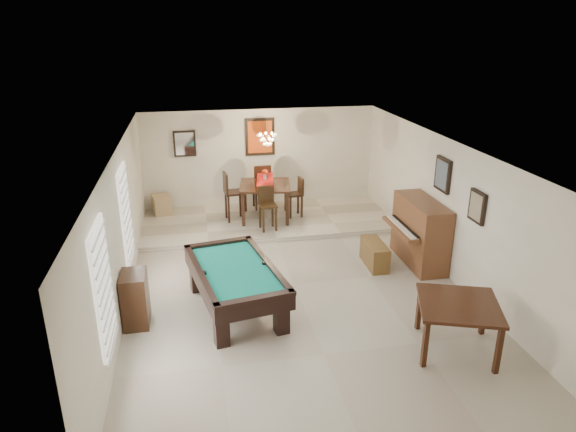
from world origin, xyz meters
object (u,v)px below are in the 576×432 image
object	(u,v)px
pool_table	(236,289)
apothecary_chest	(135,299)
dining_table	(265,199)
corner_bench	(162,204)
dining_chair_south	(268,209)
dining_chair_west	(234,196)
dining_chair_north	(261,186)
square_table	(456,326)
piano_bench	(375,254)
upright_piano	(413,233)
flower_vase	(265,174)
dining_chair_east	(294,197)
chandelier	(267,135)

from	to	relation	value
pool_table	apothecary_chest	world-z (taller)	apothecary_chest
dining_table	corner_bench	world-z (taller)	dining_table
dining_table	apothecary_chest	bearing A→B (deg)	-123.41
apothecary_chest	dining_chair_south	world-z (taller)	dining_chair_south
pool_table	corner_bench	size ratio (longest dim) A/B	4.47
dining_table	dining_chair_west	size ratio (longest dim) A/B	1.00
corner_bench	dining_chair_north	bearing A→B (deg)	-0.96
pool_table	dining_table	bearing A→B (deg)	64.22
square_table	dining_chair_west	world-z (taller)	dining_chair_west
piano_bench	dining_chair_south	xyz separation A→B (m)	(-1.86, 2.05, 0.38)
upright_piano	dining_chair_north	bearing A→B (deg)	125.60
square_table	pool_table	bearing A→B (deg)	150.57
square_table	upright_piano	distance (m)	3.01
upright_piano	dining_chair_west	world-z (taller)	upright_piano
pool_table	flower_vase	distance (m)	4.24
pool_table	corner_bench	world-z (taller)	pool_table
pool_table	dining_chair_east	size ratio (longest dim) A/B	2.37
dining_chair_north	dining_chair_east	xyz separation A→B (m)	(0.71, -0.76, -0.10)
dining_table	flower_vase	size ratio (longest dim) A/B	4.54
flower_vase	corner_bench	distance (m)	2.78
apothecary_chest	dining_chair_west	size ratio (longest dim) A/B	0.75
dining_table	dining_chair_south	bearing A→B (deg)	-93.78
pool_table	corner_bench	xyz separation A→B (m)	(-1.41, 4.82, -0.03)
pool_table	chandelier	distance (m)	4.47
apothecary_chest	dining_chair_south	xyz separation A→B (m)	(2.68, 3.38, 0.18)
corner_bench	flower_vase	bearing A→B (deg)	-18.02
apothecary_chest	dining_chair_east	xyz separation A→B (m)	(3.45, 4.15, 0.16)
dining_chair_east	corner_bench	size ratio (longest dim) A/B	1.89
upright_piano	dining_chair_east	distance (m)	3.39
upright_piano	dining_chair_east	bearing A→B (deg)	123.32
dining_chair_north	dining_chair_west	distance (m)	1.06
pool_table	square_table	size ratio (longest dim) A/B	2.04
dining_chair_north	chandelier	bearing A→B (deg)	88.76
upright_piano	dining_table	xyz separation A→B (m)	(-2.59, 2.82, -0.05)
apothecary_chest	dining_chair_east	world-z (taller)	dining_chair_east
dining_chair_west	piano_bench	bearing A→B (deg)	-144.45
piano_bench	dining_chair_east	world-z (taller)	dining_chair_east
chandelier	pool_table	bearing A→B (deg)	-106.39
corner_bench	dining_table	bearing A→B (deg)	-18.02
pool_table	dining_chair_south	size ratio (longest dim) A/B	2.30
square_table	dining_table	size ratio (longest dim) A/B	0.96
dining_chair_south	dining_chair_west	distance (m)	1.06
dining_chair_west	dining_table	bearing A→B (deg)	-99.18
pool_table	flower_vase	bearing A→B (deg)	64.22
apothecary_chest	corner_bench	world-z (taller)	apothecary_chest
upright_piano	apothecary_chest	bearing A→B (deg)	-166.14
dining_chair_south	dining_chair_east	world-z (taller)	dining_chair_south
square_table	dining_chair_south	world-z (taller)	dining_chair_south
piano_bench	corner_bench	size ratio (longest dim) A/B	1.73
corner_bench	chandelier	world-z (taller)	chandelier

